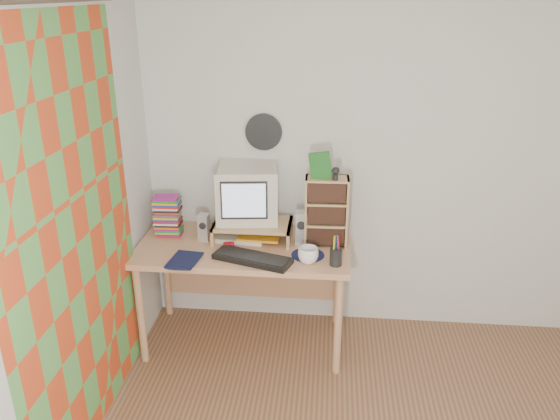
% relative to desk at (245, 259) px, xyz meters
% --- Properties ---
extents(back_wall, '(3.50, 0.00, 3.50)m').
position_rel_desk_xyz_m(back_wall, '(1.03, 0.31, 0.63)').
color(back_wall, silver).
rests_on(back_wall, floor).
extents(left_wall, '(0.00, 3.50, 3.50)m').
position_rel_desk_xyz_m(left_wall, '(-0.72, -1.44, 0.63)').
color(left_wall, silver).
rests_on(left_wall, floor).
extents(curtain, '(0.00, 2.20, 2.20)m').
position_rel_desk_xyz_m(curtain, '(-0.68, -0.96, 0.53)').
color(curtain, '#C8411C').
rests_on(curtain, left_wall).
extents(wall_disc, '(0.25, 0.02, 0.25)m').
position_rel_desk_xyz_m(wall_disc, '(0.10, 0.29, 0.81)').
color(wall_disc, black).
rests_on(wall_disc, back_wall).
extents(desk, '(1.40, 0.70, 0.75)m').
position_rel_desk_xyz_m(desk, '(0.00, 0.00, 0.00)').
color(desk, tan).
rests_on(desk, floor).
extents(monitor_riser, '(0.52, 0.30, 0.12)m').
position_rel_desk_xyz_m(monitor_riser, '(0.05, 0.04, 0.23)').
color(monitor_riser, tan).
rests_on(monitor_riser, desk).
extents(crt_monitor, '(0.43, 0.43, 0.37)m').
position_rel_desk_xyz_m(crt_monitor, '(0.01, 0.09, 0.44)').
color(crt_monitor, beige).
rests_on(crt_monitor, monitor_riser).
extents(speaker_left, '(0.08, 0.08, 0.18)m').
position_rel_desk_xyz_m(speaker_left, '(-0.27, -0.01, 0.23)').
color(speaker_left, '#B5B5BA').
rests_on(speaker_left, desk).
extents(speaker_right, '(0.09, 0.09, 0.22)m').
position_rel_desk_xyz_m(speaker_right, '(0.38, 0.01, 0.25)').
color(speaker_right, '#B5B5BA').
rests_on(speaker_right, desk).
extents(keyboard, '(0.52, 0.31, 0.03)m').
position_rel_desk_xyz_m(keyboard, '(0.09, -0.29, 0.15)').
color(keyboard, black).
rests_on(keyboard, desk).
extents(dvd_stack, '(0.17, 0.13, 0.24)m').
position_rel_desk_xyz_m(dvd_stack, '(-0.53, 0.05, 0.26)').
color(dvd_stack, brown).
rests_on(dvd_stack, desk).
extents(cd_rack, '(0.28, 0.16, 0.46)m').
position_rel_desk_xyz_m(cd_rack, '(0.54, 0.01, 0.37)').
color(cd_rack, tan).
rests_on(cd_rack, desk).
extents(mug, '(0.14, 0.14, 0.10)m').
position_rel_desk_xyz_m(mug, '(0.44, -0.27, 0.18)').
color(mug, white).
rests_on(mug, desk).
extents(diary, '(0.23, 0.18, 0.04)m').
position_rel_desk_xyz_m(diary, '(-0.41, -0.33, 0.16)').
color(diary, '#0F1539').
rests_on(diary, desk).
extents(mousepad, '(0.24, 0.24, 0.00)m').
position_rel_desk_xyz_m(mousepad, '(0.43, -0.17, 0.14)').
color(mousepad, '#101537').
rests_on(mousepad, desk).
extents(pen_cup, '(0.09, 0.09, 0.15)m').
position_rel_desk_xyz_m(pen_cup, '(0.61, -0.29, 0.21)').
color(pen_cup, black).
rests_on(pen_cup, desk).
extents(papers, '(0.34, 0.26, 0.04)m').
position_rel_desk_xyz_m(papers, '(0.02, 0.05, 0.16)').
color(papers, beige).
rests_on(papers, desk).
extents(red_box, '(0.08, 0.06, 0.04)m').
position_rel_desk_xyz_m(red_box, '(-0.09, -0.12, 0.15)').
color(red_box, red).
rests_on(red_box, desk).
extents(game_box, '(0.13, 0.04, 0.17)m').
position_rel_desk_xyz_m(game_box, '(0.49, -0.01, 0.68)').
color(game_box, '#1B5F1E').
rests_on(game_box, cd_rack).
extents(webcam, '(0.05, 0.05, 0.08)m').
position_rel_desk_xyz_m(webcam, '(0.59, -0.03, 0.64)').
color(webcam, black).
rests_on(webcam, cd_rack).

